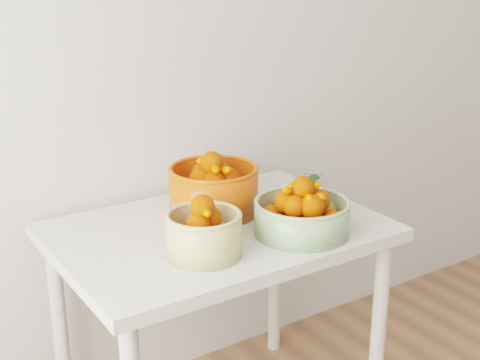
# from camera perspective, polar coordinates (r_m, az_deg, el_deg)

# --- Properties ---
(table) EXTENTS (1.00, 0.70, 0.75)m
(table) POSITION_cam_1_polar(r_m,az_deg,el_deg) (2.13, -1.86, -6.36)
(table) COLOR silver
(table) RESTS_ON ground
(bowl_cream) EXTENTS (0.28, 0.28, 0.19)m
(bowl_cream) POSITION_cam_1_polar(r_m,az_deg,el_deg) (1.87, -3.11, -4.50)
(bowl_cream) COLOR tan
(bowl_cream) RESTS_ON table
(bowl_green) EXTENTS (0.38, 0.38, 0.19)m
(bowl_green) POSITION_cam_1_polar(r_m,az_deg,el_deg) (2.02, 5.33, -2.90)
(bowl_green) COLOR #88AD78
(bowl_green) RESTS_ON table
(bowl_orange) EXTENTS (0.38, 0.38, 0.21)m
(bowl_orange) POSITION_cam_1_polar(r_m,az_deg,el_deg) (2.17, -2.24, -0.72)
(bowl_orange) COLOR #D83F0C
(bowl_orange) RESTS_ON table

